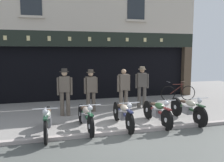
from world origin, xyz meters
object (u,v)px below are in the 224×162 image
(salesman_right, at_px, (124,88))
(advert_board_far, at_px, (152,66))
(motorcycle_left, at_px, (47,120))
(salesman_left, at_px, (65,90))
(motorcycle_center_right, at_px, (157,112))
(motorcycle_right, at_px, (188,109))
(advert_board_near, at_px, (132,67))
(leaning_bicycle, at_px, (178,92))
(motorcycle_center, at_px, (123,114))
(assistant_far_right, at_px, (142,85))
(shopkeeper_center, at_px, (91,89))
(motorcycle_center_left, at_px, (86,116))

(salesman_right, relative_size, advert_board_far, 1.76)
(motorcycle_left, xyz_separation_m, salesman_left, (0.65, 1.97, 0.54))
(motorcycle_center_right, xyz_separation_m, motorcycle_right, (1.15, 0.03, 0.01))
(motorcycle_right, relative_size, advert_board_far, 2.14)
(motorcycle_right, distance_m, advert_board_near, 4.88)
(salesman_left, bearing_deg, leaning_bicycle, -158.16)
(motorcycle_right, xyz_separation_m, advert_board_far, (0.88, 4.75, 1.16))
(motorcycle_right, height_order, leaning_bicycle, motorcycle_right)
(motorcycle_center, relative_size, salesman_left, 1.19)
(motorcycle_center_right, distance_m, assistant_far_right, 2.41)
(salesman_left, distance_m, leaning_bicycle, 5.75)
(motorcycle_right, xyz_separation_m, leaning_bicycle, (1.60, 3.25, -0.05))
(salesman_left, xyz_separation_m, shopkeeper_center, (1.03, 0.31, -0.05))
(shopkeeper_center, distance_m, salesman_right, 1.28)
(motorcycle_left, bearing_deg, salesman_right, -143.46)
(motorcycle_center_right, bearing_deg, motorcycle_center, -2.41)
(advert_board_near, xyz_separation_m, leaning_bicycle, (1.87, -1.50, -1.16))
(motorcycle_center_right, xyz_separation_m, assistant_far_right, (0.43, 2.31, 0.55))
(motorcycle_center_left, xyz_separation_m, advert_board_far, (4.36, 4.71, 1.17))
(shopkeeper_center, height_order, advert_board_far, advert_board_far)
(motorcycle_left, relative_size, advert_board_near, 1.87)
(motorcycle_center_left, distance_m, motorcycle_center_right, 2.33)
(motorcycle_right, height_order, shopkeeper_center, shopkeeper_center)
(salesman_left, height_order, leaning_bicycle, salesman_left)
(assistant_far_right, bearing_deg, salesman_right, 41.57)
(salesman_left, xyz_separation_m, salesman_right, (2.24, -0.10, -0.04))
(motorcycle_center_left, bearing_deg, salesman_right, -138.53)
(advert_board_near, bearing_deg, shopkeeper_center, -135.82)
(shopkeeper_center, xyz_separation_m, assistant_far_right, (2.20, 0.11, 0.04))
(leaning_bicycle, bearing_deg, shopkeeper_center, 112.94)
(advert_board_far, bearing_deg, motorcycle_left, -138.46)
(motorcycle_center_right, height_order, advert_board_near, advert_board_near)
(salesman_left, relative_size, leaning_bicycle, 1.02)
(motorcycle_left, xyz_separation_m, advert_board_near, (4.33, 4.85, 1.11))
(shopkeeper_center, relative_size, advert_board_near, 1.50)
(motorcycle_center_left, xyz_separation_m, motorcycle_center, (1.17, -0.04, 0.01))
(shopkeeper_center, bearing_deg, advert_board_far, -154.14)
(motorcycle_right, relative_size, assistant_far_right, 1.19)
(motorcycle_center_left, distance_m, motorcycle_right, 3.48)
(motorcycle_left, relative_size, salesman_right, 1.23)
(motorcycle_center_left, relative_size, motorcycle_right, 0.98)
(advert_board_far, bearing_deg, advert_board_near, 179.99)
(motorcycle_center, bearing_deg, assistant_far_right, -123.61)
(shopkeeper_center, xyz_separation_m, salesman_right, (1.21, -0.41, 0.01))
(motorcycle_center_left, relative_size, advert_board_near, 1.81)
(motorcycle_center_left, bearing_deg, motorcycle_center_right, 175.74)
(motorcycle_right, relative_size, salesman_left, 1.18)
(motorcycle_right, bearing_deg, leaning_bicycle, -116.66)
(motorcycle_right, distance_m, shopkeeper_center, 3.67)
(salesman_right, xyz_separation_m, advert_board_near, (1.44, 2.99, 0.60))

